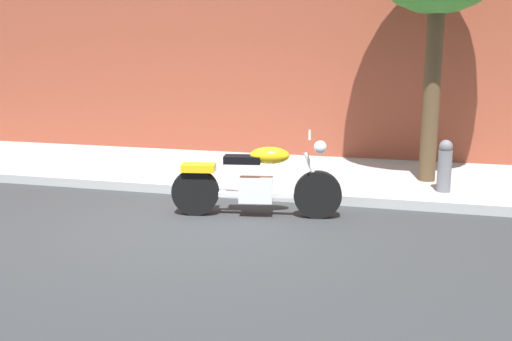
# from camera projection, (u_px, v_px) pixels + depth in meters

# --- Properties ---
(ground_plane) EXTENTS (60.00, 60.00, 0.00)m
(ground_plane) POSITION_uv_depth(u_px,v_px,m) (202.00, 224.00, 7.65)
(ground_plane) COLOR #303335
(sidewalk) EXTENTS (18.78, 3.06, 0.14)m
(sidewalk) POSITION_uv_depth(u_px,v_px,m) (259.00, 173.00, 10.37)
(sidewalk) COLOR #A7A7A7
(sidewalk) RESTS_ON ground
(motorcycle) EXTENTS (2.25, 0.76, 1.13)m
(motorcycle) POSITION_uv_depth(u_px,v_px,m) (256.00, 183.00, 7.92)
(motorcycle) COLOR black
(motorcycle) RESTS_ON ground
(fire_hydrant) EXTENTS (0.20, 0.20, 0.91)m
(fire_hydrant) POSITION_uv_depth(u_px,v_px,m) (444.00, 170.00, 8.72)
(fire_hydrant) COLOR slate
(fire_hydrant) RESTS_ON ground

